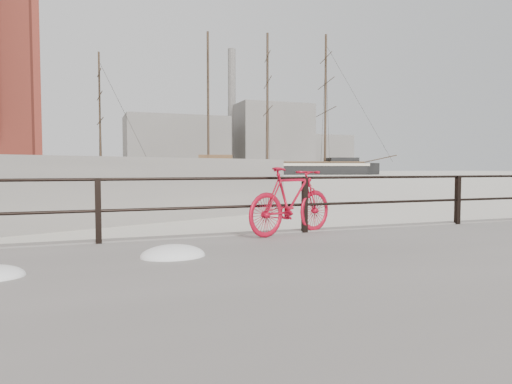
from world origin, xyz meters
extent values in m
plane|color=white|center=(0.00, 0.00, 0.00)|extent=(400.00, 400.00, 0.00)
imported|color=#B00B23|center=(-3.83, -0.30, 0.93)|extent=(1.92, 0.95, 1.17)
ellipsoid|color=white|center=(-6.12, -1.57, 0.50)|extent=(0.85, 0.67, 0.30)
cube|color=gray|center=(20.00, 140.00, 9.00)|extent=(32.00, 18.00, 18.00)
cube|color=gray|center=(55.00, 145.00, 12.00)|extent=(26.00, 20.00, 24.00)
cube|color=gray|center=(78.00, 150.00, 7.00)|extent=(20.00, 16.00, 14.00)
cylinder|color=gray|center=(42.00, 150.00, 22.00)|extent=(2.80, 2.80, 44.00)
camera|label=1|loc=(-7.15, -7.48, 1.50)|focal=32.00mm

